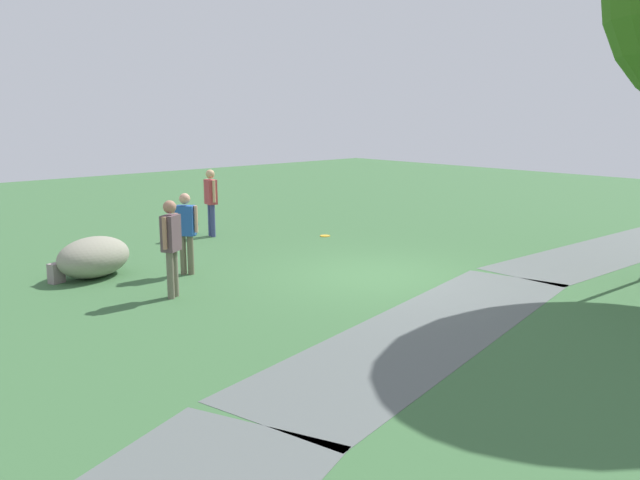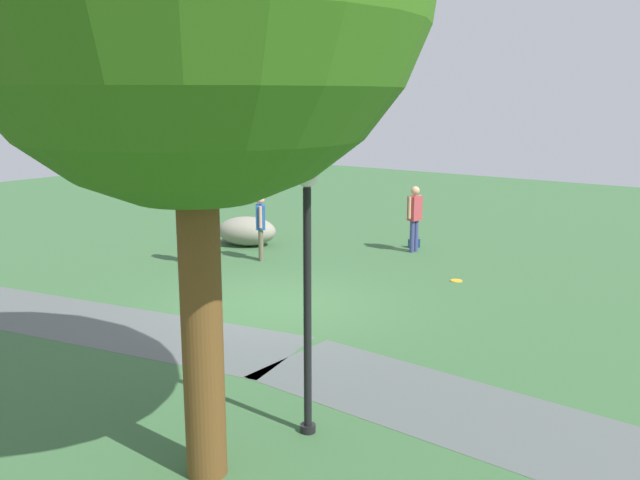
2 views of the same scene
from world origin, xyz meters
The scene contains 10 objects.
ground_plane centered at (0.00, 0.00, 0.00)m, with size 48.00×48.00×0.00m, color #396539.
footpath_segment_near centered at (-6.00, 2.22, 0.00)m, with size 8.07×2.36×0.01m.
footpath_segment_mid centered at (1.91, 2.89, 0.00)m, with size 8.25×3.64×0.01m.
lawn_boulder centered at (4.35, -3.89, 0.41)m, with size 2.00×1.71×0.83m.
woman_with_handbag centered at (0.10, -5.98, 1.07)m, with size 0.30×0.51×1.82m.
man_near_boulder centered at (2.84, -2.77, 0.99)m, with size 0.42×0.43×1.71m.
passerby_on_path centered at (3.95, -1.43, 1.05)m, with size 0.46×0.39×1.80m.
handbag_on_grass centered at (0.36, -6.47, 0.14)m, with size 0.38×0.38×0.31m.
backpack_by_boulder centered at (5.14, -3.92, 0.19)m, with size 0.33×0.32×0.40m.
frisbee_on_grass centered at (-2.17, -3.90, 0.01)m, with size 0.28×0.28×0.02m.
Camera 1 is at (9.92, 9.03, 3.40)m, focal length 37.18 mm.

